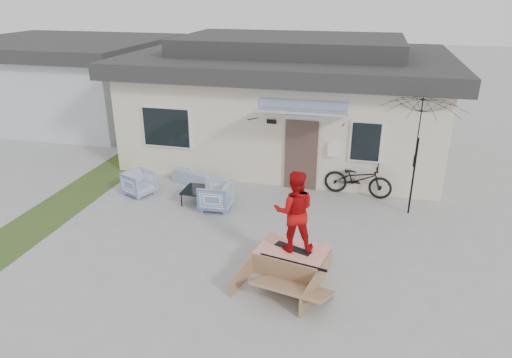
% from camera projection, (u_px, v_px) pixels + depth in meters
% --- Properties ---
extents(ground, '(90.00, 90.00, 0.00)m').
position_uv_depth(ground, '(223.00, 263.00, 10.12)').
color(ground, '#969696').
rests_on(ground, ground).
extents(grass_strip, '(1.40, 8.00, 0.01)m').
position_uv_depth(grass_strip, '(69.00, 201.00, 13.07)').
color(grass_strip, '#31481E').
rests_on(grass_strip, ground).
extents(house, '(10.80, 8.49, 4.10)m').
position_uv_depth(house, '(289.00, 97.00, 16.54)').
color(house, beige).
rests_on(house, ground).
extents(neighbor_house, '(8.60, 7.60, 3.50)m').
position_uv_depth(neighbor_house, '(66.00, 79.00, 20.73)').
color(neighbor_house, silver).
rests_on(neighbor_house, ground).
extents(loveseat, '(1.63, 0.97, 0.61)m').
position_uv_depth(loveseat, '(197.00, 174.00, 14.10)').
color(loveseat, '#4665A4').
rests_on(loveseat, ground).
extents(armchair_left, '(0.94, 0.96, 0.77)m').
position_uv_depth(armchair_left, '(139.00, 182.00, 13.35)').
color(armchair_left, '#4665A4').
rests_on(armchair_left, ground).
extents(armchair_right, '(0.79, 0.84, 0.83)m').
position_uv_depth(armchair_right, '(215.00, 195.00, 12.46)').
color(armchair_right, '#4665A4').
rests_on(armchair_right, ground).
extents(coffee_table, '(0.81, 0.81, 0.40)m').
position_uv_depth(coffee_table, '(199.00, 196.00, 12.90)').
color(coffee_table, black).
rests_on(coffee_table, ground).
extents(bicycle, '(2.01, 0.92, 1.24)m').
position_uv_depth(bicycle, '(358.00, 175.00, 13.20)').
color(bicycle, black).
rests_on(bicycle, ground).
extents(patio_umbrella, '(2.52, 2.41, 2.20)m').
position_uv_depth(patio_umbrella, '(417.00, 151.00, 11.70)').
color(patio_umbrella, black).
rests_on(patio_umbrella, ground).
extents(skate_ramp, '(1.78, 2.15, 0.48)m').
position_uv_depth(skate_ramp, '(292.00, 260.00, 9.81)').
color(skate_ramp, '#8D6947').
rests_on(skate_ramp, ground).
extents(skateboard, '(0.84, 0.49, 0.05)m').
position_uv_depth(skateboard, '(293.00, 248.00, 9.75)').
color(skateboard, black).
rests_on(skateboard, skate_ramp).
extents(skater, '(0.97, 0.82, 1.75)m').
position_uv_depth(skater, '(294.00, 210.00, 9.40)').
color(skater, '#AF0B0C').
rests_on(skater, skateboard).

